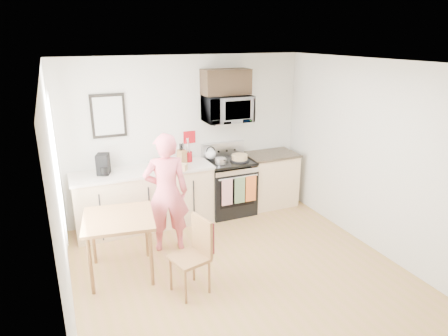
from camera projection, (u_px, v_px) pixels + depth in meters
name	position (u px, v px, depth m)	size (l,w,h in m)	color
floor	(248.00, 282.00, 4.91)	(4.60, 4.60, 0.00)	olive
back_wall	(186.00, 137.00, 6.50)	(4.00, 0.04, 2.60)	silver
front_wall	(416.00, 301.00, 2.49)	(4.00, 0.04, 2.60)	silver
left_wall	(60.00, 212.00, 3.75)	(0.04, 4.60, 2.60)	silver
right_wall	(386.00, 162.00, 5.25)	(0.04, 4.60, 2.60)	silver
ceiling	(253.00, 64.00, 4.09)	(4.00, 4.60, 0.04)	white
window	(58.00, 163.00, 4.38)	(0.06, 1.40, 1.50)	silver
cabinet_left	(145.00, 200.00, 6.21)	(2.10, 0.60, 0.90)	#D7B78A
countertop_left	(143.00, 171.00, 6.06)	(2.14, 0.64, 0.04)	beige
cabinet_right	(270.00, 180.00, 7.05)	(0.84, 0.60, 0.90)	#D7B78A
countertop_right	(271.00, 155.00, 6.90)	(0.88, 0.64, 0.04)	black
range	(229.00, 188.00, 6.73)	(0.76, 0.70, 1.16)	black
microwave	(227.00, 109.00, 6.40)	(0.76, 0.51, 0.42)	silver
upper_cabinet	(226.00, 82.00, 6.31)	(0.76, 0.35, 0.40)	black
wall_art	(108.00, 116.00, 5.89)	(0.50, 0.04, 0.65)	black
wall_trivet	(189.00, 137.00, 6.51)	(0.20, 0.02, 0.20)	#A10D15
person	(166.00, 193.00, 5.43)	(0.61, 0.40, 1.68)	#E13D54
dining_table	(119.00, 224.00, 4.86)	(0.83, 0.83, 0.78)	brown
chair	(198.00, 244.00, 4.61)	(0.50, 0.47, 0.91)	brown
knife_block	(182.00, 157.00, 6.32)	(0.10, 0.14, 0.22)	brown
utensil_crock	(188.00, 152.00, 6.40)	(0.13, 0.13, 0.39)	#A10D15
fruit_bowl	(155.00, 163.00, 6.25)	(0.25, 0.25, 0.11)	silver
milk_carton	(104.00, 164.00, 5.87)	(0.10, 0.10, 0.28)	tan
coffee_maker	(103.00, 165.00, 5.82)	(0.23, 0.28, 0.30)	black
bread_bag	(178.00, 167.00, 6.03)	(0.28, 0.13, 0.10)	tan
cake	(240.00, 158.00, 6.53)	(0.31, 0.31, 0.10)	black
kettle	(211.00, 154.00, 6.60)	(0.17, 0.17, 0.22)	silver
pot	(221.00, 161.00, 6.38)	(0.18, 0.30, 0.09)	silver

